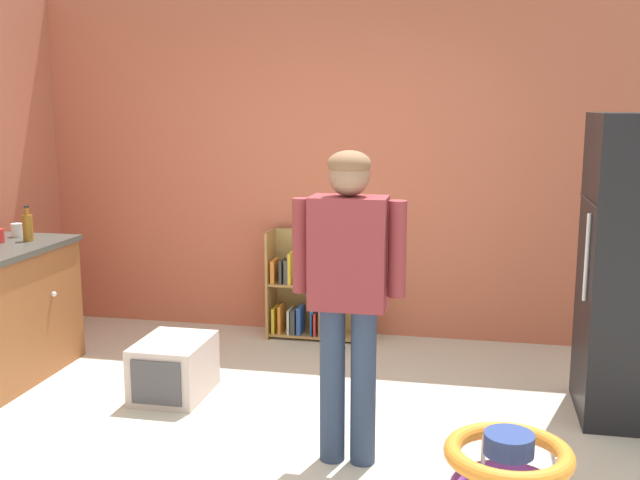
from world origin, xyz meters
The scene contains 8 objects.
ground_plane centered at (0.00, 0.00, 0.00)m, with size 12.00×12.00×0.00m, color beige.
back_wall centered at (0.00, 2.33, 1.35)m, with size 5.20×0.06×2.70m, color #C26448.
bookshelf centered at (-0.33, 2.14, 0.36)m, with size 0.80×0.28×0.85m.
standing_person centered at (0.29, 0.10, 0.97)m, with size 0.57×0.22×1.61m.
baby_walker centered at (1.08, -0.12, 0.16)m, with size 0.60×0.60×0.32m.
pet_carrier centered at (-0.94, 0.76, 0.18)m, with size 0.42×0.55×0.36m.
amber_bottle centered at (-2.11, 1.07, 1.00)m, with size 0.07×0.07×0.25m.
white_cup centered at (-2.29, 1.21, 0.95)m, with size 0.08×0.08×0.10m, color white.
Camera 1 is at (0.89, -3.50, 1.83)m, focal length 42.23 mm.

